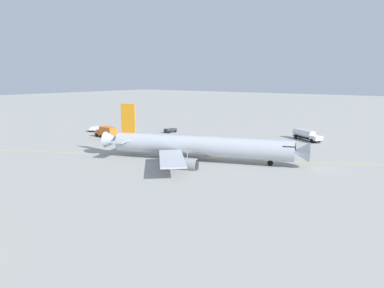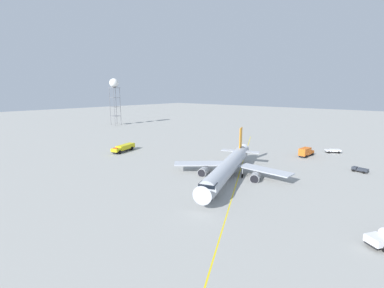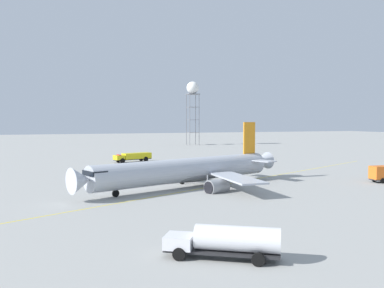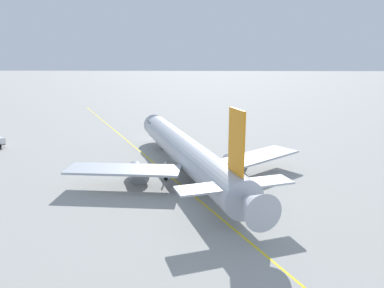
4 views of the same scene
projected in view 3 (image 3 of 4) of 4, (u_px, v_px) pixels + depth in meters
name	position (u px, v px, depth m)	size (l,w,h in m)	color
ground_plane	(191.00, 185.00, 75.21)	(600.00, 600.00, 0.00)	#9E9E99
airliner_main	(189.00, 171.00, 72.32)	(30.78, 41.51, 11.59)	#B2B7C1
fire_tender_truck	(133.00, 157.00, 116.43)	(5.56, 11.15, 2.50)	#232326
fuel_tanker_truck	(226.00, 241.00, 34.79)	(7.13, 9.41, 2.87)	#232326
radar_tower	(193.00, 90.00, 196.56)	(5.79, 5.79, 30.00)	slate
taxiway_centreline	(189.00, 191.00, 69.04)	(60.84, 124.76, 0.01)	yellow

